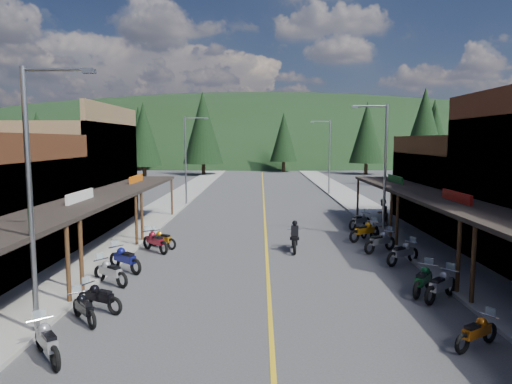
{
  "coord_description": "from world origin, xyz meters",
  "views": [
    {
      "loc": [
        -0.34,
        -19.18,
        5.91
      ],
      "look_at": [
        -0.58,
        6.35,
        3.0
      ],
      "focal_mm": 32.0,
      "sensor_mm": 36.0,
      "label": 1
    }
  ],
  "objects_px": {
    "shop_west_3": "(61,176)",
    "bike_east_7": "(423,278)",
    "bike_west_5": "(84,307)",
    "bike_west_9": "(155,240)",
    "pine_5": "(434,130)",
    "bike_east_9": "(380,240)",
    "streetlight_0": "(34,190)",
    "bike_west_7": "(110,271)",
    "bike_east_10": "(365,230)",
    "rider_on_bike": "(294,238)",
    "shop_east_3": "(470,191)",
    "bike_west_8": "(125,258)",
    "streetlight_3": "(328,154)",
    "bike_east_5": "(477,331)",
    "bike_east_11": "(370,228)",
    "pine_2": "(203,128)",
    "pine_0": "(37,137)",
    "bike_east_6": "(441,284)",
    "pine_7": "(108,134)",
    "pine_11": "(424,130)",
    "streetlight_1": "(187,156)",
    "bike_east_8": "(403,252)",
    "bike_west_6": "(100,296)",
    "streetlight_2": "(383,165)",
    "pine_8": "(93,140)",
    "pine_4": "(367,132)",
    "pine_3": "(284,137)",
    "bike_west_10": "(163,238)",
    "pine_1": "(139,133)",
    "bike_east_12": "(360,220)",
    "bike_west_4": "(47,340)",
    "pine_10": "(144,134)"
  },
  "relations": [
    {
      "from": "shop_west_3",
      "to": "bike_east_7",
      "type": "xyz_separation_m",
      "value": [
        19.72,
        -13.38,
        -2.9
      ]
    },
    {
      "from": "bike_west_5",
      "to": "bike_west_9",
      "type": "relative_size",
      "value": 0.84
    },
    {
      "from": "pine_5",
      "to": "bike_east_9",
      "type": "bearing_deg",
      "value": -112.53
    },
    {
      "from": "streetlight_0",
      "to": "bike_west_7",
      "type": "relative_size",
      "value": 3.84
    },
    {
      "from": "bike_east_10",
      "to": "rider_on_bike",
      "type": "height_order",
      "value": "rider_on_bike"
    },
    {
      "from": "bike_east_9",
      "to": "bike_east_10",
      "type": "relative_size",
      "value": 0.97
    },
    {
      "from": "shop_east_3",
      "to": "bike_west_5",
      "type": "relative_size",
      "value": 5.81
    },
    {
      "from": "shop_west_3",
      "to": "bike_west_8",
      "type": "height_order",
      "value": "shop_west_3"
    },
    {
      "from": "streetlight_3",
      "to": "bike_west_8",
      "type": "distance_m",
      "value": 32.34
    },
    {
      "from": "bike_east_5",
      "to": "bike_east_11",
      "type": "height_order",
      "value": "bike_east_11"
    },
    {
      "from": "bike_east_9",
      "to": "pine_2",
      "type": "bearing_deg",
      "value": 161.61
    },
    {
      "from": "pine_0",
      "to": "bike_east_6",
      "type": "distance_m",
      "value": 79.87
    },
    {
      "from": "pine_7",
      "to": "pine_11",
      "type": "distance_m",
      "value": 64.4
    },
    {
      "from": "streetlight_1",
      "to": "bike_east_8",
      "type": "height_order",
      "value": "streetlight_1"
    },
    {
      "from": "bike_west_8",
      "to": "bike_west_6",
      "type": "bearing_deg",
      "value": -133.94
    },
    {
      "from": "bike_west_5",
      "to": "rider_on_bike",
      "type": "height_order",
      "value": "rider_on_bike"
    },
    {
      "from": "streetlight_2",
      "to": "bike_west_5",
      "type": "xyz_separation_m",
      "value": [
        -13.0,
        -13.0,
        -3.93
      ]
    },
    {
      "from": "pine_8",
      "to": "bike_west_6",
      "type": "relative_size",
      "value": 5.11
    },
    {
      "from": "pine_8",
      "to": "bike_east_5",
      "type": "height_order",
      "value": "pine_8"
    },
    {
      "from": "pine_4",
      "to": "pine_5",
      "type": "relative_size",
      "value": 0.89
    },
    {
      "from": "shop_west_3",
      "to": "pine_2",
      "type": "bearing_deg",
      "value": 85.37
    },
    {
      "from": "streetlight_3",
      "to": "rider_on_bike",
      "type": "xyz_separation_m",
      "value": [
        -5.47,
        -25.28,
        -3.77
      ]
    },
    {
      "from": "shop_west_3",
      "to": "pine_3",
      "type": "height_order",
      "value": "pine_3"
    },
    {
      "from": "pine_0",
      "to": "bike_east_7",
      "type": "relative_size",
      "value": 5.08
    },
    {
      "from": "shop_east_3",
      "to": "pine_3",
      "type": "bearing_deg",
      "value": 100.11
    },
    {
      "from": "shop_west_3",
      "to": "shop_east_3",
      "type": "bearing_deg",
      "value": 0.0
    },
    {
      "from": "shop_east_3",
      "to": "bike_west_10",
      "type": "height_order",
      "value": "shop_east_3"
    },
    {
      "from": "pine_8",
      "to": "bike_west_6",
      "type": "bearing_deg",
      "value": -69.9
    },
    {
      "from": "pine_1",
      "to": "bike_east_12",
      "type": "bearing_deg",
      "value": -62.89
    },
    {
      "from": "pine_4",
      "to": "bike_west_4",
      "type": "height_order",
      "value": "pine_4"
    },
    {
      "from": "pine_5",
      "to": "streetlight_1",
      "type": "bearing_deg",
      "value": -129.32
    },
    {
      "from": "bike_east_7",
      "to": "bike_east_6",
      "type": "bearing_deg",
      "value": -24.48
    },
    {
      "from": "pine_4",
      "to": "bike_east_6",
      "type": "relative_size",
      "value": 5.7
    },
    {
      "from": "streetlight_2",
      "to": "pine_8",
      "type": "xyz_separation_m",
      "value": [
        -28.95,
        32.0,
        1.52
      ]
    },
    {
      "from": "pine_4",
      "to": "pine_10",
      "type": "height_order",
      "value": "pine_4"
    },
    {
      "from": "pine_4",
      "to": "bike_east_9",
      "type": "bearing_deg",
      "value": -102.2
    },
    {
      "from": "streetlight_2",
      "to": "bike_west_10",
      "type": "xyz_separation_m",
      "value": [
        -12.66,
        -2.68,
        -3.9
      ]
    },
    {
      "from": "bike_west_5",
      "to": "bike_west_6",
      "type": "xyz_separation_m",
      "value": [
        0.16,
        0.99,
        0.02
      ]
    },
    {
      "from": "bike_west_10",
      "to": "bike_east_7",
      "type": "distance_m",
      "value": 13.8
    },
    {
      "from": "bike_west_5",
      "to": "bike_east_5",
      "type": "distance_m",
      "value": 11.99
    },
    {
      "from": "bike_west_10",
      "to": "bike_east_8",
      "type": "distance_m",
      "value": 12.58
    },
    {
      "from": "shop_east_3",
      "to": "pine_1",
      "type": "relative_size",
      "value": 0.87
    },
    {
      "from": "bike_east_6",
      "to": "streetlight_0",
      "type": "bearing_deg",
      "value": -118.56
    },
    {
      "from": "pine_7",
      "to": "pine_10",
      "type": "relative_size",
      "value": 1.08
    },
    {
      "from": "shop_west_3",
      "to": "pine_0",
      "type": "distance_m",
      "value": 57.15
    },
    {
      "from": "bike_west_8",
      "to": "bike_west_10",
      "type": "xyz_separation_m",
      "value": [
        0.74,
        4.5,
        -0.09
      ]
    },
    {
      "from": "streetlight_3",
      "to": "bike_east_12",
      "type": "height_order",
      "value": "streetlight_3"
    },
    {
      "from": "streetlight_1",
      "to": "bike_east_12",
      "type": "relative_size",
      "value": 3.6
    },
    {
      "from": "pine_11",
      "to": "bike_east_7",
      "type": "xyz_separation_m",
      "value": [
        -14.06,
        -40.08,
        -6.57
      ]
    },
    {
      "from": "streetlight_3",
      "to": "rider_on_bike",
      "type": "distance_m",
      "value": 26.14
    }
  ]
}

